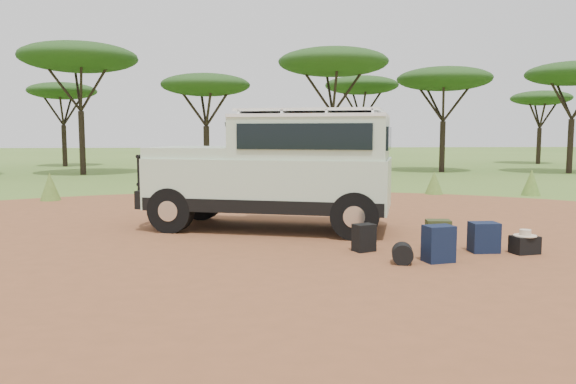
{
  "coord_description": "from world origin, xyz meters",
  "views": [
    {
      "loc": [
        -0.24,
        -8.82,
        2.0
      ],
      "look_at": [
        0.51,
        0.7,
        1.0
      ],
      "focal_mm": 35.0,
      "sensor_mm": 36.0,
      "label": 1
    }
  ],
  "objects": [
    {
      "name": "ground",
      "position": [
        0.0,
        0.0,
        0.0
      ],
      "size": [
        140.0,
        140.0,
        0.0
      ],
      "primitive_type": "plane",
      "color": "#4E7429",
      "rests_on": "ground"
    },
    {
      "name": "dirt_clearing",
      "position": [
        0.0,
        0.0,
        0.0
      ],
      "size": [
        23.0,
        23.0,
        0.01
      ],
      "primitive_type": "cylinder",
      "color": "brown",
      "rests_on": "ground"
    },
    {
      "name": "grass_fringe",
      "position": [
        0.12,
        8.67,
        0.4
      ],
      "size": [
        36.6,
        1.6,
        0.9
      ],
      "color": "#4E7429",
      "rests_on": "ground"
    },
    {
      "name": "acacia_treeline",
      "position": [
        0.75,
        19.81,
        4.87
      ],
      "size": [
        46.7,
        13.2,
        6.26
      ],
      "color": "black",
      "rests_on": "ground"
    },
    {
      "name": "safari_vehicle",
      "position": [
        0.47,
        2.79,
        1.2
      ],
      "size": [
        5.41,
        3.37,
        2.48
      ],
      "rotation": [
        0.0,
        0.0,
        -0.29
      ],
      "color": "beige",
      "rests_on": "ground"
    },
    {
      "name": "backpack_black",
      "position": [
        1.78,
        0.42,
        0.24
      ],
      "size": [
        0.42,
        0.37,
        0.47
      ],
      "primitive_type": "cube",
      "rotation": [
        0.0,
        0.0,
        0.41
      ],
      "color": "black",
      "rests_on": "ground"
    },
    {
      "name": "backpack_navy",
      "position": [
        2.77,
        -0.45,
        0.29
      ],
      "size": [
        0.5,
        0.4,
        0.58
      ],
      "primitive_type": "cube",
      "rotation": [
        0.0,
        0.0,
        0.22
      ],
      "color": "#111C36",
      "rests_on": "ground"
    },
    {
      "name": "backpack_olive",
      "position": [
        3.02,
        0.29,
        0.27
      ],
      "size": [
        0.43,
        0.33,
        0.55
      ],
      "primitive_type": "cube",
      "rotation": [
        0.0,
        0.0,
        -0.13
      ],
      "color": "#393F1D",
      "rests_on": "ground"
    },
    {
      "name": "duffel_navy",
      "position": [
        3.78,
        0.2,
        0.26
      ],
      "size": [
        0.46,
        0.35,
        0.51
      ],
      "primitive_type": "cube",
      "rotation": [
        0.0,
        0.0,
        -0.01
      ],
      "color": "#111C36",
      "rests_on": "ground"
    },
    {
      "name": "hard_case",
      "position": [
        4.41,
        0.03,
        0.15
      ],
      "size": [
        0.48,
        0.38,
        0.3
      ],
      "primitive_type": "cube",
      "rotation": [
        0.0,
        0.0,
        0.19
      ],
      "color": "black",
      "rests_on": "ground"
    },
    {
      "name": "stuff_sack",
      "position": [
        2.18,
        -0.52,
        0.16
      ],
      "size": [
        0.39,
        0.39,
        0.32
      ],
      "primitive_type": "cylinder",
      "rotation": [
        1.57,
        0.0,
        -0.24
      ],
      "color": "black",
      "rests_on": "ground"
    },
    {
      "name": "safari_hat",
      "position": [
        4.41,
        0.03,
        0.34
      ],
      "size": [
        0.37,
        0.37,
        0.11
      ],
      "color": "beige",
      "rests_on": "hard_case"
    }
  ]
}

